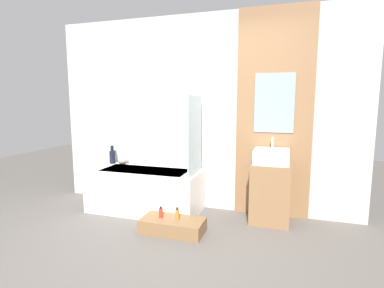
# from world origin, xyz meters

# --- Properties ---
(ground_plane) EXTENTS (12.00, 12.00, 0.00)m
(ground_plane) POSITION_xyz_m (0.00, 0.00, 0.00)
(ground_plane) COLOR #605B56
(wall_tiled_back) EXTENTS (4.20, 0.06, 2.60)m
(wall_tiled_back) POSITION_xyz_m (0.00, 1.58, 1.30)
(wall_tiled_back) COLOR beige
(wall_tiled_back) RESTS_ON ground_plane
(wall_wood_accent) EXTENTS (0.92, 0.04, 2.60)m
(wall_wood_accent) POSITION_xyz_m (0.97, 1.53, 1.31)
(wall_wood_accent) COLOR #8E6642
(wall_wood_accent) RESTS_ON ground_plane
(bathtub) EXTENTS (1.48, 0.67, 0.56)m
(bathtub) POSITION_xyz_m (-0.66, 1.20, 0.28)
(bathtub) COLOR white
(bathtub) RESTS_ON ground_plane
(glass_shower_screen) EXTENTS (0.01, 0.54, 0.98)m
(glass_shower_screen) POSITION_xyz_m (0.05, 1.15, 1.05)
(glass_shower_screen) COLOR silver
(glass_shower_screen) RESTS_ON bathtub
(wooden_step_bench) EXTENTS (0.71, 0.35, 0.16)m
(wooden_step_bench) POSITION_xyz_m (-0.06, 0.66, 0.08)
(wooden_step_bench) COLOR olive
(wooden_step_bench) RESTS_ON ground_plane
(vanity_cabinet) EXTENTS (0.46, 0.42, 0.73)m
(vanity_cabinet) POSITION_xyz_m (0.97, 1.30, 0.37)
(vanity_cabinet) COLOR #8E6642
(vanity_cabinet) RESTS_ON ground_plane
(sink) EXTENTS (0.41, 0.39, 0.31)m
(sink) POSITION_xyz_m (0.97, 1.30, 0.82)
(sink) COLOR white
(sink) RESTS_ON vanity_cabinet
(vase_tall_dark) EXTENTS (0.08, 0.08, 0.26)m
(vase_tall_dark) POSITION_xyz_m (-1.30, 1.44, 0.67)
(vase_tall_dark) COLOR black
(vase_tall_dark) RESTS_ON bathtub
(vase_round_light) EXTENTS (0.14, 0.14, 0.14)m
(vase_round_light) POSITION_xyz_m (-1.12, 1.41, 0.63)
(vase_round_light) COLOR silver
(vase_round_light) RESTS_ON bathtub
(bottle_soap_primary) EXTENTS (0.04, 0.04, 0.13)m
(bottle_soap_primary) POSITION_xyz_m (-0.20, 0.66, 0.21)
(bottle_soap_primary) COLOR red
(bottle_soap_primary) RESTS_ON wooden_step_bench
(bottle_soap_secondary) EXTENTS (0.04, 0.04, 0.14)m
(bottle_soap_secondary) POSITION_xyz_m (-0.00, 0.66, 0.22)
(bottle_soap_secondary) COLOR #B2752D
(bottle_soap_secondary) RESTS_ON wooden_step_bench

